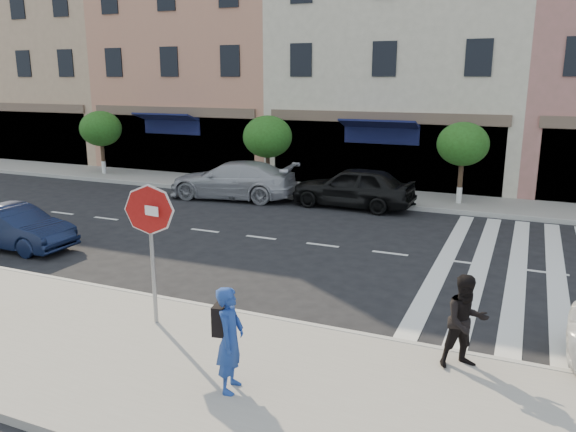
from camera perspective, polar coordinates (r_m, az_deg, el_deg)
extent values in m
plane|color=black|center=(12.95, -2.60, -7.68)|extent=(120.00, 120.00, 0.00)
cube|color=gray|center=(10.00, -12.36, -14.37)|extent=(60.00, 4.50, 0.15)
cube|color=gray|center=(22.93, 9.54, 1.90)|extent=(60.00, 3.00, 0.15)
cube|color=tan|center=(39.01, -21.78, 14.75)|extent=(12.00, 9.00, 12.00)
cube|color=tan|center=(32.33, -7.29, 17.74)|extent=(10.00, 9.00, 14.00)
cube|color=beige|center=(28.42, 12.04, 15.08)|extent=(11.00, 9.00, 11.00)
cylinder|color=#473323|center=(29.24, -18.28, 5.74)|extent=(0.18, 0.18, 1.65)
cylinder|color=silver|center=(29.31, -18.21, 4.73)|extent=(0.20, 0.20, 0.60)
ellipsoid|color=#214A15|center=(29.09, -18.49, 8.42)|extent=(2.00, 2.00, 1.70)
cylinder|color=#473323|center=(24.25, -2.06, 4.83)|extent=(0.18, 0.18, 1.60)
cylinder|color=silver|center=(24.33, -2.05, 3.67)|extent=(0.20, 0.20, 0.60)
ellipsoid|color=#214A15|center=(24.07, -2.09, 8.06)|extent=(2.10, 2.10, 1.79)
cylinder|color=#473323|center=(22.06, 17.09, 3.46)|extent=(0.18, 0.18, 1.71)
cylinder|color=silver|center=(22.16, 16.99, 2.05)|extent=(0.20, 0.20, 0.60)
ellipsoid|color=#214A15|center=(21.86, 17.34, 7.00)|extent=(1.90, 1.90, 1.62)
cylinder|color=gray|center=(10.91, -13.57, -4.53)|extent=(0.09, 0.09, 2.47)
cylinder|color=white|center=(10.63, -13.91, 0.62)|extent=(0.96, 0.14, 0.96)
cylinder|color=#9E1411|center=(10.62, -13.97, 0.59)|extent=(0.89, 0.14, 0.90)
cube|color=white|center=(10.59, -14.07, 0.56)|extent=(0.50, 0.08, 0.18)
imported|color=navy|center=(8.58, -5.89, -12.35)|extent=(0.50, 0.66, 1.65)
imported|color=black|center=(9.63, 17.60, -10.19)|extent=(0.96, 0.92, 1.57)
imported|color=black|center=(17.79, -26.13, -1.05)|extent=(3.72, 1.30, 1.22)
imported|color=#A3A3A9|center=(22.74, -5.64, 3.66)|extent=(5.41, 2.76, 1.50)
imported|color=black|center=(21.17, 6.63, 2.94)|extent=(4.63, 2.01, 1.56)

